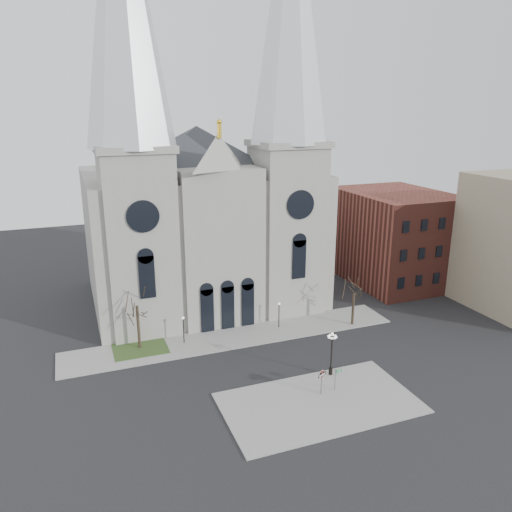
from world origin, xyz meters
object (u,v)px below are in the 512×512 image
object	(u,v)px
stop_sign	(322,376)
globe_lamp	(332,348)
one_way_sign	(322,379)
street_name_sign	(336,377)

from	to	relation	value
stop_sign	globe_lamp	xyz separation A→B (m)	(2.49, 2.62, 1.25)
stop_sign	globe_lamp	size ratio (longest dim) A/B	0.51
one_way_sign	street_name_sign	bearing A→B (deg)	-17.48
stop_sign	street_name_sign	distance (m)	1.56
stop_sign	street_name_sign	xyz separation A→B (m)	(1.51, -0.12, -0.37)
globe_lamp	one_way_sign	bearing A→B (deg)	-132.02
globe_lamp	one_way_sign	xyz separation A→B (m)	(-2.65, -2.94, -1.36)
stop_sign	one_way_sign	bearing A→B (deg)	-119.05
globe_lamp	street_name_sign	xyz separation A→B (m)	(-0.98, -2.74, -1.62)
stop_sign	one_way_sign	xyz separation A→B (m)	(-0.15, -0.31, -0.11)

